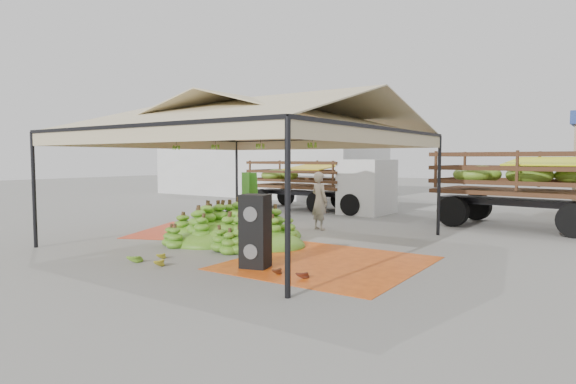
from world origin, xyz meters
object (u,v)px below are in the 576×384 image
Objects in this scene: banana_heap at (237,222)px; truck_right at (573,181)px; speaker_stack at (255,231)px; truck_left at (324,179)px; vendor at (319,201)px.

truck_right reaches higher than banana_heap.
truck_left reaches higher than speaker_stack.
speaker_stack is at bearing -64.49° from truck_left.
banana_heap is at bearing 95.09° from vendor.
speaker_stack is at bearing -111.83° from truck_right.
banana_heap is 3.23m from vendor.
vendor reaches higher than banana_heap.
vendor is (0.88, 3.08, 0.41)m from banana_heap.
banana_heap is at bearing 122.33° from speaker_stack.
vendor reaches higher than speaker_stack.
truck_left is (-4.55, 10.60, 0.62)m from speaker_stack.
speaker_stack reaches higher than banana_heap.
truck_left is 9.71m from truck_right.
truck_right reaches higher than truck_left.
speaker_stack is 5.71m from vendor.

